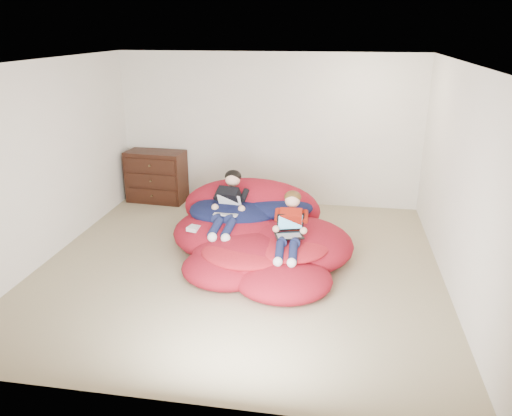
{
  "coord_description": "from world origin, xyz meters",
  "views": [
    {
      "loc": [
        1.15,
        -5.61,
        2.87
      ],
      "look_at": [
        0.17,
        0.26,
        0.7
      ],
      "focal_mm": 35.0,
      "sensor_mm": 36.0,
      "label": 1
    }
  ],
  "objects_px": {
    "younger_boy": "(290,224)",
    "laptop_white": "(228,208)",
    "beanbag_pile": "(257,235)",
    "older_boy": "(229,202)",
    "dresser": "(156,176)",
    "laptop_black": "(290,230)"
  },
  "relations": [
    {
      "from": "older_boy",
      "to": "younger_boy",
      "type": "xyz_separation_m",
      "value": [
        0.86,
        -0.48,
        -0.07
      ]
    },
    {
      "from": "laptop_white",
      "to": "laptop_black",
      "type": "bearing_deg",
      "value": -28.56
    },
    {
      "from": "younger_boy",
      "to": "laptop_white",
      "type": "relative_size",
      "value": 2.7
    },
    {
      "from": "laptop_black",
      "to": "beanbag_pile",
      "type": "bearing_deg",
      "value": 137.7
    },
    {
      "from": "younger_boy",
      "to": "laptop_black",
      "type": "relative_size",
      "value": 2.51
    },
    {
      "from": "younger_boy",
      "to": "laptop_black",
      "type": "height_order",
      "value": "younger_boy"
    },
    {
      "from": "laptop_white",
      "to": "laptop_black",
      "type": "height_order",
      "value": "laptop_white"
    },
    {
      "from": "younger_boy",
      "to": "laptop_black",
      "type": "bearing_deg",
      "value": -90.0
    },
    {
      "from": "younger_boy",
      "to": "laptop_white",
      "type": "distance_m",
      "value": 0.96
    },
    {
      "from": "older_boy",
      "to": "laptop_black",
      "type": "relative_size",
      "value": 2.73
    },
    {
      "from": "dresser",
      "to": "laptop_white",
      "type": "relative_size",
      "value": 2.82
    },
    {
      "from": "older_boy",
      "to": "beanbag_pile",
      "type": "bearing_deg",
      "value": -14.72
    },
    {
      "from": "older_boy",
      "to": "laptop_black",
      "type": "distance_m",
      "value": 1.02
    },
    {
      "from": "dresser",
      "to": "laptop_white",
      "type": "xyz_separation_m",
      "value": [
        1.67,
        -1.82,
        0.18
      ]
    },
    {
      "from": "beanbag_pile",
      "to": "laptop_white",
      "type": "height_order",
      "value": "beanbag_pile"
    },
    {
      "from": "dresser",
      "to": "laptop_white",
      "type": "distance_m",
      "value": 2.47
    },
    {
      "from": "beanbag_pile",
      "to": "older_boy",
      "type": "height_order",
      "value": "older_boy"
    },
    {
      "from": "dresser",
      "to": "older_boy",
      "type": "relative_size",
      "value": 0.96
    },
    {
      "from": "older_boy",
      "to": "laptop_white",
      "type": "bearing_deg",
      "value": -90.0
    },
    {
      "from": "younger_boy",
      "to": "laptop_black",
      "type": "distance_m",
      "value": 0.08
    },
    {
      "from": "older_boy",
      "to": "laptop_white",
      "type": "xyz_separation_m",
      "value": [
        -0.0,
        -0.06,
        -0.06
      ]
    },
    {
      "from": "laptop_white",
      "to": "beanbag_pile",
      "type": "bearing_deg",
      "value": -5.54
    }
  ]
}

